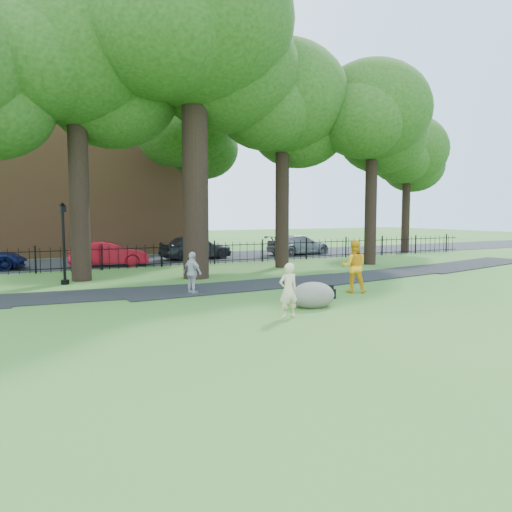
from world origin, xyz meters
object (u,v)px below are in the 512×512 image
lamppost (64,244)px  red_sedan (108,254)px  boulder (313,294)px  man (354,266)px  woman (288,290)px  big_tree (196,37)px

lamppost → red_sedan: size_ratio=0.80×
boulder → lamppost: 10.44m
man → lamppost: lamppost is taller
lamppost → woman: bearing=-80.8°
woman → lamppost: bearing=-63.2°
lamppost → big_tree: bearing=-22.3°
boulder → lamppost: (-5.95, 8.49, 1.17)m
woman → red_sedan: size_ratio=0.37×
woman → red_sedan: (-1.63, 15.28, -0.08)m
man → red_sedan: man is taller
big_tree → woman: big_tree is taller
man → woman: bearing=64.0°
man → boulder: bearing=62.6°
woman → boulder: 1.76m
man → red_sedan: bearing=-31.9°
big_tree → man: bearing=-61.7°
lamppost → red_sedan: bearing=47.5°
boulder → lamppost: bearing=125.0°
big_tree → boulder: big_tree is taller
woman → lamppost: (-4.51, 9.44, 0.84)m
big_tree → red_sedan: (-2.52, 6.41, -9.48)m
woman → man: size_ratio=0.80×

